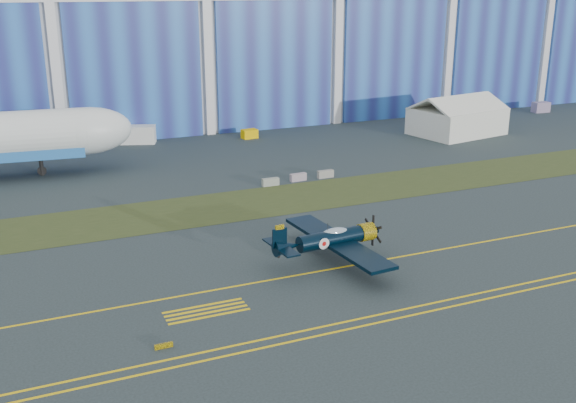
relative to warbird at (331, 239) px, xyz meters
name	(u,v)px	position (x,y,z in m)	size (l,w,h in m)	color
ground	(369,238)	(5.81, 3.65, -2.10)	(260.00, 260.00, 0.00)	#2B383A
grass_median	(305,196)	(5.81, 17.65, -2.08)	(260.00, 10.00, 0.02)	#475128
hangar	(171,27)	(5.81, 75.44, 12.86)	(220.00, 45.70, 30.00)	silver
taxiway_centreline	(398,257)	(5.81, -1.35, -2.09)	(200.00, 0.20, 0.02)	yellow
edge_line_near	(468,303)	(5.81, -10.85, -2.09)	(80.00, 0.20, 0.02)	yellow
edge_line_far	(459,297)	(5.81, -9.85, -2.09)	(80.00, 0.20, 0.02)	yellow
hold_short_ladder	(206,311)	(-12.19, -4.45, -2.09)	(6.00, 2.40, 0.02)	yellow
guard_board_left	(164,346)	(-16.19, -8.35, -1.93)	(1.20, 0.15, 0.35)	yellow
warbird	(331,239)	(0.00, 0.00, 0.00)	(12.38, 14.53, 4.05)	black
tent	(458,115)	(41.02, 37.73, 0.98)	(14.79, 11.95, 6.16)	white
shipping_container	(135,135)	(-6.31, 51.21, -0.81)	(5.96, 2.38, 2.58)	white
tug	(249,134)	(10.34, 47.73, -1.42)	(2.33, 1.45, 1.36)	#FFC500
gse_box	(541,107)	(66.79, 47.17, -1.18)	(3.07, 1.64, 1.84)	#8F7EA0
barrier_a	(271,182)	(3.80, 22.93, -1.65)	(2.00, 0.60, 0.90)	gray
barrier_b	(298,177)	(7.60, 23.55, -1.65)	(2.00, 0.60, 0.90)	#9D8E9B
barrier_c	(325,174)	(11.19, 23.49, -1.65)	(2.00, 0.60, 0.90)	gray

